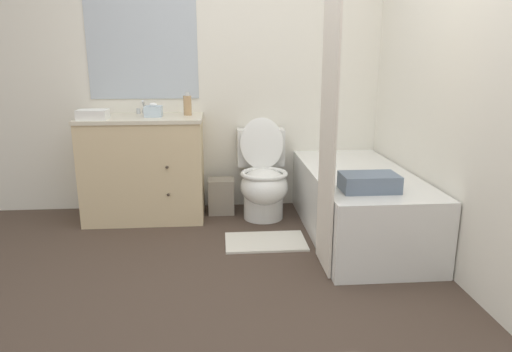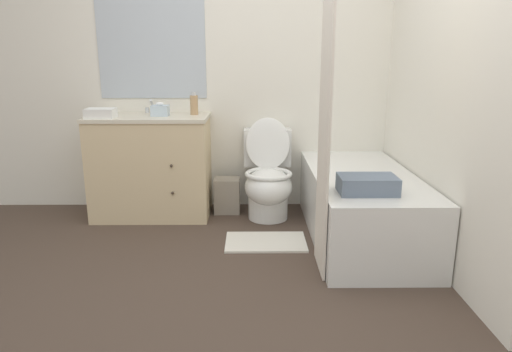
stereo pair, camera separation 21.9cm
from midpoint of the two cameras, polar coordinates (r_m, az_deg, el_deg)
The scene contains 14 objects.
ground_plane at distance 2.68m, azimuth -3.33°, elevation -15.04°, with size 14.00×14.00×0.00m, color #47382D.
wall_back at distance 4.06m, azimuth -4.31°, elevation 13.55°, with size 8.00×0.06×2.50m.
wall_right at distance 3.45m, azimuth 18.52°, elevation 12.64°, with size 0.05×2.70×2.50m.
vanity_cabinet at distance 3.94m, azimuth -15.31°, elevation 1.09°, with size 0.98×0.57×0.86m.
sink_faucet at distance 4.05m, azimuth -15.27°, elevation 8.00°, with size 0.14×0.12×0.12m.
toilet at distance 3.83m, azimuth -0.75°, elevation -0.48°, with size 0.41×0.64×0.83m.
bathtub at distance 3.53m, azimuth 10.85°, elevation -3.33°, with size 0.73×1.60×0.50m.
shower_curtain at distance 2.78m, azimuth 6.84°, elevation 7.86°, with size 0.01×0.38×2.00m.
wastebasket at distance 4.00m, azimuth -5.95°, elevation -2.52°, with size 0.22×0.19×0.30m.
tissue_box at distance 3.82m, azimuth -14.34°, elevation 7.86°, with size 0.14×0.12×0.11m.
soap_dispenser at distance 3.86m, azimuth -10.20°, elevation 8.73°, with size 0.07×0.07×0.19m.
hand_towel_folded at distance 3.78m, azimuth -21.31°, elevation 7.15°, with size 0.22×0.16×0.08m.
bath_towel_folded at distance 2.96m, azimuth 11.92°, elevation -0.80°, with size 0.36×0.23×0.11m.
bath_mat at distance 3.39m, azimuth -0.67°, elevation -8.23°, with size 0.59×0.37×0.02m.
Camera 1 is at (-0.15, -2.32, 1.33)m, focal length 32.00 mm.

